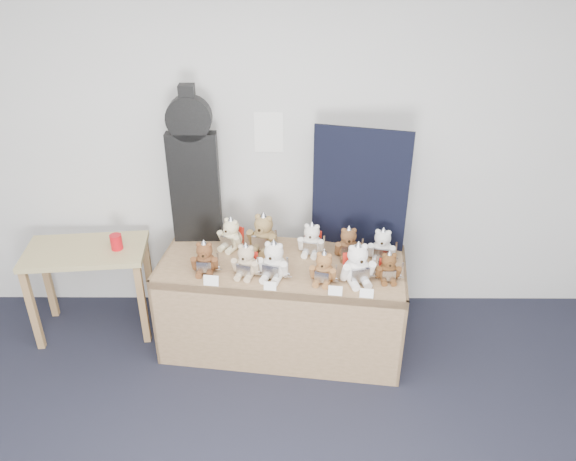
{
  "coord_description": "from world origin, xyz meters",
  "views": [
    {
      "loc": [
        0.16,
        -1.38,
        2.8
      ],
      "look_at": [
        0.15,
        1.83,
        1.02
      ],
      "focal_mm": 35.0,
      "sensor_mm": 36.0,
      "label": 1
    }
  ],
  "objects_px": {
    "side_table": "(88,263)",
    "teddy_back_end": "(382,246)",
    "teddy_front_centre": "(274,262)",
    "teddy_front_far_left": "(205,259)",
    "teddy_front_left": "(246,262)",
    "red_cup": "(116,242)",
    "teddy_front_far_right": "(357,265)",
    "teddy_back_left": "(231,235)",
    "teddy_front_right": "(324,269)",
    "display_table": "(281,286)",
    "guitar_case": "(193,168)",
    "teddy_back_centre_left": "(263,234)",
    "teddy_front_end": "(388,268)",
    "teddy_back_centre_right": "(312,240)",
    "teddy_back_right": "(348,244)"
  },
  "relations": [
    {
      "from": "teddy_front_centre",
      "to": "teddy_back_end",
      "type": "height_order",
      "value": "teddy_front_centre"
    },
    {
      "from": "teddy_back_end",
      "to": "teddy_front_centre",
      "type": "bearing_deg",
      "value": -150.12
    },
    {
      "from": "teddy_front_far_left",
      "to": "teddy_back_left",
      "type": "height_order",
      "value": "teddy_back_left"
    },
    {
      "from": "side_table",
      "to": "red_cup",
      "type": "bearing_deg",
      "value": -5.71
    },
    {
      "from": "guitar_case",
      "to": "red_cup",
      "type": "height_order",
      "value": "guitar_case"
    },
    {
      "from": "red_cup",
      "to": "teddy_front_far_right",
      "type": "xyz_separation_m",
      "value": [
        1.69,
        -0.4,
        0.06
      ]
    },
    {
      "from": "guitar_case",
      "to": "teddy_back_centre_right",
      "type": "bearing_deg",
      "value": -15.4
    },
    {
      "from": "side_table",
      "to": "teddy_front_centre",
      "type": "bearing_deg",
      "value": -20.28
    },
    {
      "from": "teddy_front_far_right",
      "to": "red_cup",
      "type": "bearing_deg",
      "value": 153.63
    },
    {
      "from": "display_table",
      "to": "teddy_front_far_right",
      "type": "bearing_deg",
      "value": -9.45
    },
    {
      "from": "display_table",
      "to": "teddy_back_right",
      "type": "distance_m",
      "value": 0.56
    },
    {
      "from": "teddy_back_left",
      "to": "guitar_case",
      "type": "bearing_deg",
      "value": -177.72
    },
    {
      "from": "side_table",
      "to": "teddy_back_centre_right",
      "type": "height_order",
      "value": "teddy_back_centre_right"
    },
    {
      "from": "side_table",
      "to": "teddy_front_end",
      "type": "bearing_deg",
      "value": -16.04
    },
    {
      "from": "side_table",
      "to": "teddy_back_left",
      "type": "height_order",
      "value": "teddy_back_left"
    },
    {
      "from": "teddy_front_left",
      "to": "teddy_front_end",
      "type": "bearing_deg",
      "value": 11.49
    },
    {
      "from": "teddy_front_far_left",
      "to": "teddy_back_end",
      "type": "height_order",
      "value": "teddy_back_end"
    },
    {
      "from": "side_table",
      "to": "teddy_back_left",
      "type": "distance_m",
      "value": 1.09
    },
    {
      "from": "side_table",
      "to": "teddy_front_end",
      "type": "distance_m",
      "value": 2.18
    },
    {
      "from": "guitar_case",
      "to": "teddy_back_centre_left",
      "type": "distance_m",
      "value": 0.68
    },
    {
      "from": "teddy_front_centre",
      "to": "teddy_back_centre_right",
      "type": "xyz_separation_m",
      "value": [
        0.26,
        0.31,
        -0.02
      ]
    },
    {
      "from": "side_table",
      "to": "guitar_case",
      "type": "bearing_deg",
      "value": 5.74
    },
    {
      "from": "red_cup",
      "to": "teddy_front_centre",
      "type": "relative_size",
      "value": 0.38
    },
    {
      "from": "teddy_back_end",
      "to": "red_cup",
      "type": "bearing_deg",
      "value": -170.79
    },
    {
      "from": "teddy_back_left",
      "to": "teddy_front_centre",
      "type": "bearing_deg",
      "value": -19.59
    },
    {
      "from": "guitar_case",
      "to": "teddy_front_centre",
      "type": "xyz_separation_m",
      "value": [
        0.57,
        -0.52,
        -0.44
      ]
    },
    {
      "from": "teddy_front_far_left",
      "to": "teddy_front_left",
      "type": "xyz_separation_m",
      "value": [
        0.28,
        -0.04,
        0.0
      ]
    },
    {
      "from": "teddy_front_end",
      "to": "teddy_back_centre_left",
      "type": "distance_m",
      "value": 0.92
    },
    {
      "from": "teddy_front_end",
      "to": "teddy_back_centre_right",
      "type": "distance_m",
      "value": 0.6
    },
    {
      "from": "teddy_front_end",
      "to": "teddy_back_right",
      "type": "distance_m",
      "value": 0.37
    },
    {
      "from": "guitar_case",
      "to": "teddy_front_far_left",
      "type": "height_order",
      "value": "guitar_case"
    },
    {
      "from": "teddy_front_far_right",
      "to": "teddy_back_left",
      "type": "bearing_deg",
      "value": 140.64
    },
    {
      "from": "teddy_front_far_right",
      "to": "teddy_front_end",
      "type": "distance_m",
      "value": 0.21
    },
    {
      "from": "teddy_front_right",
      "to": "teddy_back_centre_right",
      "type": "relative_size",
      "value": 0.95
    },
    {
      "from": "teddy_back_left",
      "to": "side_table",
      "type": "bearing_deg",
      "value": -147.78
    },
    {
      "from": "teddy_front_left",
      "to": "teddy_back_right",
      "type": "height_order",
      "value": "same"
    },
    {
      "from": "teddy_back_left",
      "to": "teddy_back_end",
      "type": "height_order",
      "value": "same"
    },
    {
      "from": "red_cup",
      "to": "teddy_front_far_left",
      "type": "bearing_deg",
      "value": -23.26
    },
    {
      "from": "side_table",
      "to": "teddy_back_end",
      "type": "xyz_separation_m",
      "value": [
        2.13,
        -0.13,
        0.23
      ]
    },
    {
      "from": "teddy_front_end",
      "to": "teddy_back_end",
      "type": "relative_size",
      "value": 0.86
    },
    {
      "from": "teddy_front_far_left",
      "to": "teddy_front_end",
      "type": "distance_m",
      "value": 1.22
    },
    {
      "from": "red_cup",
      "to": "teddy_back_end",
      "type": "relative_size",
      "value": 0.42
    },
    {
      "from": "teddy_front_right",
      "to": "display_table",
      "type": "bearing_deg",
      "value": 165.91
    },
    {
      "from": "teddy_front_far_right",
      "to": "teddy_front_right",
      "type": "bearing_deg",
      "value": 168.93
    },
    {
      "from": "teddy_front_far_right",
      "to": "teddy_back_right",
      "type": "distance_m",
      "value": 0.31
    },
    {
      "from": "teddy_back_right",
      "to": "teddy_back_end",
      "type": "bearing_deg",
      "value": -7.4
    },
    {
      "from": "teddy_front_far_left",
      "to": "teddy_back_centre_right",
      "type": "height_order",
      "value": "teddy_back_centre_right"
    },
    {
      "from": "teddy_front_centre",
      "to": "teddy_front_end",
      "type": "distance_m",
      "value": 0.76
    },
    {
      "from": "teddy_front_centre",
      "to": "teddy_front_far_right",
      "type": "xyz_separation_m",
      "value": [
        0.55,
        -0.05,
        0.0
      ]
    },
    {
      "from": "teddy_back_left",
      "to": "teddy_back_end",
      "type": "relative_size",
      "value": 1.0
    }
  ]
}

